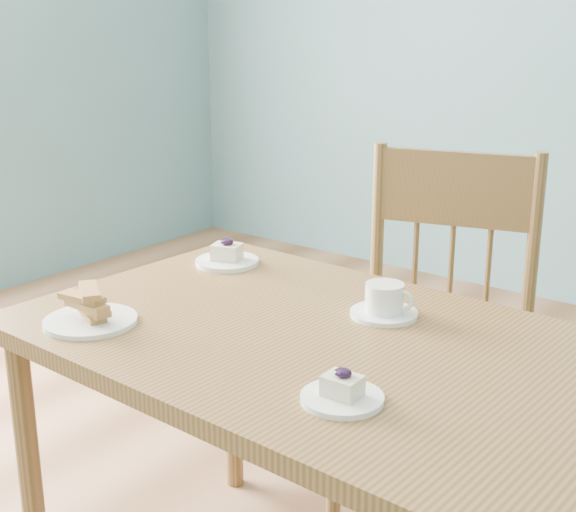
{
  "coord_description": "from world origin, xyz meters",
  "views": [
    {
      "loc": [
        0.93,
        -1.13,
        1.32
      ],
      "look_at": [
        -0.03,
        0.1,
        0.85
      ],
      "focal_mm": 50.0,
      "sensor_mm": 36.0,
      "label": 1
    }
  ],
  "objects": [
    {
      "name": "cheesecake_plate_far",
      "position": [
        -0.36,
        0.29,
        0.74
      ],
      "size": [
        0.16,
        0.16,
        0.07
      ],
      "rotation": [
        0.0,
        0.0,
        0.34
      ],
      "color": "white",
      "rests_on": "dining_table"
    },
    {
      "name": "dining_table",
      "position": [
        0.15,
        0.05,
        0.65
      ],
      "size": [
        1.36,
        0.81,
        0.72
      ],
      "rotation": [
        0.0,
        0.0,
        -0.03
      ],
      "color": "olive",
      "rests_on": "ground"
    },
    {
      "name": "coffee_cup",
      "position": [
        0.13,
        0.22,
        0.75
      ],
      "size": [
        0.14,
        0.14,
        0.07
      ],
      "rotation": [
        0.0,
        0.0,
        0.18
      ],
      "color": "white",
      "rests_on": "dining_table"
    },
    {
      "name": "cheesecake_plate_near",
      "position": [
        0.28,
        -0.15,
        0.73
      ],
      "size": [
        0.14,
        0.14,
        0.06
      ],
      "rotation": [
        0.0,
        0.0,
        0.03
      ],
      "color": "white",
      "rests_on": "dining_table"
    },
    {
      "name": "dining_chair",
      "position": [
        0.07,
        0.6,
        0.51
      ],
      "size": [
        0.55,
        0.54,
        0.99
      ],
      "rotation": [
        0.0,
        0.0,
        0.28
      ],
      "color": "olive",
      "rests_on": "ground"
    },
    {
      "name": "biscotti_plate",
      "position": [
        -0.31,
        -0.18,
        0.74
      ],
      "size": [
        0.19,
        0.19,
        0.07
      ],
      "rotation": [
        0.0,
        0.0,
        -0.31
      ],
      "color": "white",
      "rests_on": "dining_table"
    }
  ]
}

